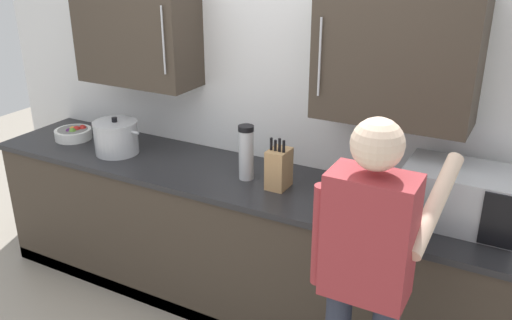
# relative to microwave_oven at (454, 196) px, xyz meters

# --- Properties ---
(back_wall_tiled) EXTENTS (4.34, 0.44, 2.86)m
(back_wall_tiled) POSITION_rel_microwave_oven_xyz_m (-1.23, 0.30, 0.43)
(back_wall_tiled) COLOR white
(back_wall_tiled) RESTS_ON ground_plane
(counter_unit) EXTENTS (3.48, 0.68, 0.92)m
(counter_unit) POSITION_rel_microwave_oven_xyz_m (-1.23, -0.04, -0.60)
(counter_unit) COLOR #3D3328
(counter_unit) RESTS_ON ground_plane
(microwave_oven) EXTENTS (0.56, 0.73, 0.28)m
(microwave_oven) POSITION_rel_microwave_oven_xyz_m (0.00, 0.00, 0.00)
(microwave_oven) COLOR #B7BABF
(microwave_oven) RESTS_ON counter_unit
(knife_block) EXTENTS (0.11, 0.15, 0.31)m
(knife_block) POSITION_rel_microwave_oven_xyz_m (-0.94, -0.06, -0.02)
(knife_block) COLOR tan
(knife_block) RESTS_ON counter_unit
(thermos_flask) EXTENTS (0.09, 0.09, 0.33)m
(thermos_flask) POSITION_rel_microwave_oven_xyz_m (-1.17, -0.04, 0.02)
(thermos_flask) COLOR #B7BABF
(thermos_flask) RESTS_ON counter_unit
(stock_pot) EXTENTS (0.38, 0.29, 0.25)m
(stock_pot) POSITION_rel_microwave_oven_xyz_m (-2.12, -0.09, -0.03)
(stock_pot) COLOR #B7BABF
(stock_pot) RESTS_ON counter_unit
(wooden_spoon) EXTENTS (0.19, 0.24, 0.02)m
(wooden_spoon) POSITION_rel_microwave_oven_xyz_m (-0.46, -0.08, -0.13)
(wooden_spoon) COLOR tan
(wooden_spoon) RESTS_ON counter_unit
(fruit_bowl) EXTENTS (0.25, 0.25, 0.10)m
(fruit_bowl) POSITION_rel_microwave_oven_xyz_m (-2.57, -0.03, -0.10)
(fruit_bowl) COLOR white
(fruit_bowl) RESTS_ON counter_unit
(person_figure) EXTENTS (0.49, 0.59, 1.66)m
(person_figure) POSITION_rel_microwave_oven_xyz_m (-0.19, -0.78, -0.06)
(person_figure) COLOR #282D3D
(person_figure) RESTS_ON ground_plane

